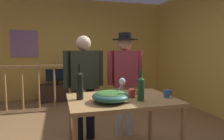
% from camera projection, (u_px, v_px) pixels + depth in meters
% --- Properties ---
extents(back_wall, '(5.21, 0.10, 2.74)m').
position_uv_depth(back_wall, '(76.00, 49.00, 5.60)').
color(back_wall, gold).
rests_on(back_wall, ground_plane).
extents(side_wall_right, '(0.10, 4.46, 2.74)m').
position_uv_depth(side_wall_right, '(206.00, 49.00, 4.30)').
color(side_wall_right, gold).
rests_on(side_wall_right, ground_plane).
extents(framed_picture, '(0.67, 0.03, 0.70)m').
position_uv_depth(framed_picture, '(24.00, 44.00, 5.17)').
color(framed_picture, gray).
extents(stair_railing, '(2.88, 0.10, 1.05)m').
position_uv_depth(stair_railing, '(56.00, 81.00, 4.64)').
color(stair_railing, '#B2844C').
rests_on(stair_railing, ground_plane).
extents(tv_console, '(0.90, 0.40, 0.44)m').
position_uv_depth(tv_console, '(58.00, 93.00, 5.24)').
color(tv_console, '#38281E').
rests_on(tv_console, ground_plane).
extents(flat_screen_tv, '(0.56, 0.12, 0.41)m').
position_uv_depth(flat_screen_tv, '(57.00, 75.00, 5.16)').
color(flat_screen_tv, black).
rests_on(flat_screen_tv, tv_console).
extents(serving_table, '(1.18, 0.83, 0.81)m').
position_uv_depth(serving_table, '(121.00, 105.00, 2.24)').
color(serving_table, '#B2844C').
rests_on(serving_table, ground_plane).
extents(salad_bowl, '(0.39, 0.39, 0.21)m').
position_uv_depth(salad_bowl, '(110.00, 96.00, 2.05)').
color(salad_bowl, '#337060').
rests_on(salad_bowl, serving_table).
extents(wine_glass, '(0.08, 0.08, 0.18)m').
position_uv_depth(wine_glass, '(122.00, 82.00, 2.52)').
color(wine_glass, silver).
rests_on(wine_glass, serving_table).
extents(wine_bottle_green, '(0.07, 0.07, 0.33)m').
position_uv_depth(wine_bottle_green, '(141.00, 88.00, 2.09)').
color(wine_bottle_green, '#1E5628').
rests_on(wine_bottle_green, serving_table).
extents(wine_bottle_dark, '(0.08, 0.08, 0.39)m').
position_uv_depth(wine_bottle_dark, '(80.00, 85.00, 2.14)').
color(wine_bottle_dark, black).
rests_on(wine_bottle_dark, serving_table).
extents(mug_red, '(0.12, 0.08, 0.10)m').
position_uv_depth(mug_red, '(132.00, 93.00, 2.24)').
color(mug_red, '#B7332D').
rests_on(mug_red, serving_table).
extents(mug_blue, '(0.11, 0.07, 0.09)m').
position_uv_depth(mug_blue, '(167.00, 94.00, 2.24)').
color(mug_blue, '#3866B2').
rests_on(mug_blue, serving_table).
extents(person_standing_left, '(0.59, 0.26, 1.55)m').
position_uv_depth(person_standing_left, '(84.00, 80.00, 2.89)').
color(person_standing_left, black).
rests_on(person_standing_left, ground_plane).
extents(person_standing_right, '(0.55, 0.40, 1.60)m').
position_uv_depth(person_standing_right, '(125.00, 76.00, 3.06)').
color(person_standing_right, beige).
rests_on(person_standing_right, ground_plane).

